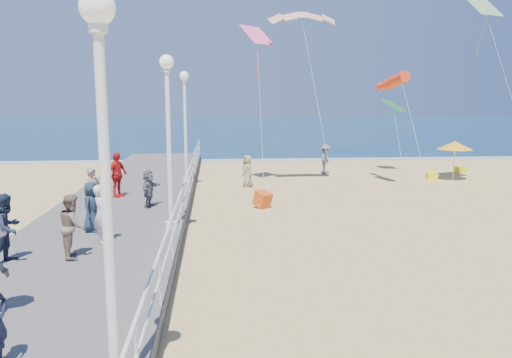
{
  "coord_description": "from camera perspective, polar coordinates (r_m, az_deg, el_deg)",
  "views": [
    {
      "loc": [
        -3.96,
        -15.41,
        4.4
      ],
      "look_at": [
        -2.5,
        2.0,
        1.6
      ],
      "focal_mm": 35.0,
      "sensor_mm": 36.0,
      "label": 1
    }
  ],
  "objects": [
    {
      "name": "ground",
      "position": [
        16.51,
        9.33,
        -6.48
      ],
      "size": [
        160.0,
        160.0,
        0.0
      ],
      "primitive_type": "plane",
      "color": "#D4B86F",
      "rests_on": "ground"
    },
    {
      "name": "toddler_held",
      "position": [
        14.64,
        -16.67,
        -2.06
      ],
      "size": [
        0.42,
        0.48,
        0.83
      ],
      "primitive_type": "imported",
      "rotation": [
        0.0,
        0.0,
        1.89
      ],
      "color": "#324ABB",
      "rests_on": "boardwalk"
    },
    {
      "name": "boardwalk",
      "position": [
        16.36,
        -17.22,
        -6.19
      ],
      "size": [
        5.0,
        44.0,
        0.4
      ],
      "primitive_type": "cube",
      "color": "#68625E",
      "rests_on": "ground"
    },
    {
      "name": "kite_diamond_multi",
      "position": [
        27.8,
        24.56,
        17.52
      ],
      "size": [
        1.84,
        1.62,
        1.02
      ],
      "primitive_type": "cube",
      "rotation": [
        0.72,
        0.0,
        0.36
      ],
      "color": "#17C1CA"
    },
    {
      "name": "spectator_7",
      "position": [
        13.77,
        -26.55,
        -5.04
      ],
      "size": [
        0.85,
        0.98,
        1.73
      ],
      "primitive_type": "imported",
      "rotation": [
        0.0,
        0.0,
        1.31
      ],
      "color": "#1C273D",
      "rests_on": "boardwalk"
    },
    {
      "name": "beach_walker_a",
      "position": [
        29.88,
        7.95,
        2.26
      ],
      "size": [
        1.08,
        1.31,
        1.77
      ],
      "primitive_type": "imported",
      "rotation": [
        0.0,
        0.0,
        1.13
      ],
      "color": "slate",
      "rests_on": "ground"
    },
    {
      "name": "lamp_post_near",
      "position": [
        6.6,
        -16.93,
        2.26
      ],
      "size": [
        0.44,
        0.44,
        5.32
      ],
      "color": "white",
      "rests_on": "boardwalk"
    },
    {
      "name": "lamp_post_mid",
      "position": [
        15.49,
        -9.99,
        6.23
      ],
      "size": [
        0.44,
        0.44,
        5.32
      ],
      "color": "white",
      "rests_on": "boardwalk"
    },
    {
      "name": "railing",
      "position": [
        15.77,
        -8.67,
        -2.53
      ],
      "size": [
        0.05,
        42.0,
        0.55
      ],
      "color": "white",
      "rests_on": "boardwalk"
    },
    {
      "name": "surf_line",
      "position": [
        36.39,
        1.49,
        2.21
      ],
      "size": [
        160.0,
        1.2,
        0.04
      ],
      "primitive_type": "cube",
      "color": "silver",
      "rests_on": "ground"
    },
    {
      "name": "box_kite",
      "position": [
        20.38,
        0.75,
        -2.5
      ],
      "size": [
        0.87,
        0.9,
        0.74
      ],
      "primitive_type": "cube",
      "rotation": [
        0.31,
        0.0,
        0.67
      ],
      "color": "red",
      "rests_on": "ground"
    },
    {
      "name": "kite_parafoil",
      "position": [
        25.44,
        5.34,
        18.16
      ],
      "size": [
        3.32,
        0.94,
        0.65
      ],
      "primitive_type": null,
      "rotation": [
        0.44,
        0.0,
        0.0
      ],
      "color": "#DE531A"
    },
    {
      "name": "kite_diamond_green",
      "position": [
        31.57,
        15.42,
        8.06
      ],
      "size": [
        1.16,
        1.35,
        0.72
      ],
      "primitive_type": "cube",
      "rotation": [
        0.57,
        0.0,
        1.6
      ],
      "color": "#27B76B"
    },
    {
      "name": "spectator_1",
      "position": [
        13.54,
        -20.23,
        -5.06
      ],
      "size": [
        0.8,
        0.92,
        1.64
      ],
      "primitive_type": "imported",
      "rotation": [
        0.0,
        0.0,
        1.82
      ],
      "color": "#816A59",
      "rests_on": "boardwalk"
    },
    {
      "name": "spectator_6",
      "position": [
        17.59,
        -18.09,
        -1.59
      ],
      "size": [
        0.68,
        0.76,
        1.75
      ],
      "primitive_type": "imported",
      "rotation": [
        0.0,
        0.0,
        1.06
      ],
      "color": "#86705D",
      "rests_on": "boardwalk"
    },
    {
      "name": "kite_windsock",
      "position": [
        26.07,
        15.7,
        10.77
      ],
      "size": [
        1.07,
        3.03,
        1.16
      ],
      "primitive_type": "cylinder",
      "rotation": [
        1.36,
        0.0,
        0.17
      ],
      "color": "red"
    },
    {
      "name": "woman_holding_toddler",
      "position": [
        14.62,
        -17.28,
        -3.86
      ],
      "size": [
        0.57,
        0.7,
        1.65
      ],
      "primitive_type": "imported",
      "rotation": [
        0.0,
        0.0,
        1.89
      ],
      "color": "silver",
      "rests_on": "boardwalk"
    },
    {
      "name": "ocean",
      "position": [
        80.63,
        -1.98,
        5.99
      ],
      "size": [
        160.0,
        90.0,
        0.05
      ],
      "primitive_type": "cube",
      "color": "#0D2C4F",
      "rests_on": "ground"
    },
    {
      "name": "spectator_5",
      "position": [
        19.05,
        -12.15,
        -1.06
      ],
      "size": [
        0.77,
        1.37,
        1.41
      ],
      "primitive_type": "imported",
      "rotation": [
        0.0,
        0.0,
        1.28
      ],
      "color": "#5C5C61",
      "rests_on": "boardwalk"
    },
    {
      "name": "beach_umbrella",
      "position": [
        29.32,
        21.79,
        3.59
      ],
      "size": [
        1.9,
        1.9,
        2.14
      ],
      "color": "white",
      "rests_on": "ground"
    },
    {
      "name": "beach_chair_left",
      "position": [
        29.29,
        19.4,
        0.34
      ],
      "size": [
        0.55,
        0.55,
        0.4
      ],
      "primitive_type": "cube",
      "color": "#FAF41A",
      "rests_on": "ground"
    },
    {
      "name": "lamp_post_far",
      "position": [
        24.46,
        -8.11,
        7.29
      ],
      "size": [
        0.44,
        0.44,
        5.32
      ],
      "color": "white",
      "rests_on": "boardwalk"
    },
    {
      "name": "spectator_4",
      "position": [
        16.0,
        -18.29,
        -3.02
      ],
      "size": [
        0.65,
        0.84,
        1.54
      ],
      "primitive_type": "imported",
      "rotation": [
        0.0,
        0.0,
        1.34
      ],
      "color": "#1C2C3E",
      "rests_on": "boardwalk"
    },
    {
      "name": "beach_walker_c",
      "position": [
        25.19,
        -0.97,
        0.92
      ],
      "size": [
        0.76,
        0.92,
        1.62
      ],
      "primitive_type": "imported",
      "rotation": [
        0.0,
        0.0,
        -1.22
      ],
      "color": "#998E69",
      "rests_on": "ground"
    },
    {
      "name": "spectator_3",
      "position": [
        21.33,
        -15.63,
        0.48
      ],
      "size": [
        0.96,
        1.16,
        1.85
      ],
      "primitive_type": "imported",
      "rotation": [
        0.0,
        0.0,
        1.01
      ],
      "color": "red",
      "rests_on": "boardwalk"
    },
    {
      "name": "kite_diamond_pink",
      "position": [
        25.84,
        0.1,
        16.12
      ],
      "size": [
        1.8,
        1.77,
        0.99
      ],
      "primitive_type": "cube",
      "rotation": [
        0.74,
        0.0,
        0.72
      ],
      "color": "#FF5D9C"
    },
    {
      "name": "beach_chair_right",
      "position": [
        32.47,
        22.34,
        0.99
      ],
      "size": [
        0.55,
        0.55,
        0.4
      ],
      "primitive_type": "cube",
      "color": "yellow",
      "rests_on": "ground"
    }
  ]
}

